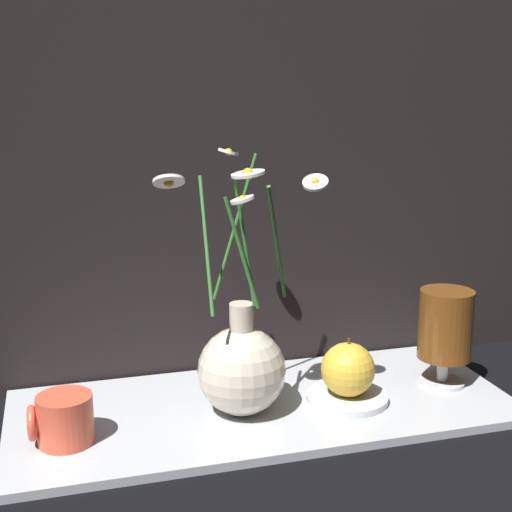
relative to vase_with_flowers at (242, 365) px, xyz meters
name	(u,v)px	position (x,y,z in m)	size (l,w,h in m)	color
ground_plane	(263,411)	(0.04, 0.02, -0.08)	(6.00, 6.00, 0.00)	black
shelf	(263,407)	(0.04, 0.02, -0.08)	(0.71, 0.29, 0.01)	#B2B7BC
backdrop_wall	(233,20)	(0.04, 0.18, 0.47)	(1.21, 0.02, 1.10)	black
vase_with_flowers	(242,365)	(0.00, 0.00, 0.00)	(0.22, 0.15, 0.36)	beige
yellow_mug	(63,419)	(-0.24, -0.02, -0.04)	(0.08, 0.07, 0.06)	#DB5138
tea_glass	(445,327)	(0.32, 0.01, 0.02)	(0.08, 0.08, 0.15)	silver
saucer_plate	(347,398)	(0.16, -0.01, -0.07)	(0.12, 0.12, 0.01)	silver
orange_fruit	(348,369)	(0.16, -0.01, -0.02)	(0.08, 0.08, 0.09)	gold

